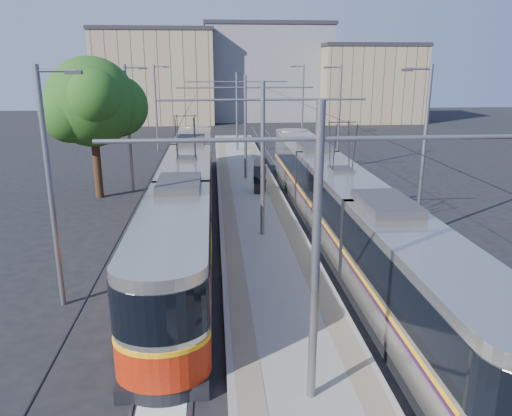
{
  "coord_description": "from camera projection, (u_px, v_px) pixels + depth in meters",
  "views": [
    {
      "loc": [
        -2.2,
        -14.15,
        7.98
      ],
      "look_at": [
        -0.31,
        7.9,
        1.6
      ],
      "focal_mm": 35.0,
      "sensor_mm": 36.0,
      "label": 1
    }
  ],
  "objects": [
    {
      "name": "track_arrow",
      "position": [
        165.0,
        388.0,
        12.77
      ],
      "size": [
        1.2,
        5.0,
        0.01
      ],
      "primitive_type": "cube",
      "color": "silver",
      "rests_on": "ground"
    },
    {
      "name": "tree",
      "position": [
        98.0,
        103.0,
        29.81
      ],
      "size": [
        5.85,
        5.4,
        8.49
      ],
      "color": "#382314",
      "rests_on": "ground"
    },
    {
      "name": "building_right",
      "position": [
        367.0,
        83.0,
        71.61
      ],
      "size": [
        14.28,
        10.2,
        10.81
      ],
      "color": "gray",
      "rests_on": "ground"
    },
    {
      "name": "ground",
      "position": [
        287.0,
        324.0,
        15.94
      ],
      "size": [
        160.0,
        160.0,
        0.0
      ],
      "primitive_type": "plane",
      "color": "black",
      "rests_on": "ground"
    },
    {
      "name": "tactile_strip_right",
      "position": [
        271.0,
        188.0,
        32.25
      ],
      "size": [
        0.7,
        50.0,
        0.01
      ],
      "primitive_type": "cube",
      "color": "gray",
      "rests_on": "platform"
    },
    {
      "name": "tactile_strip_left",
      "position": [
        226.0,
        189.0,
        32.01
      ],
      "size": [
        0.7,
        50.0,
        0.01
      ],
      "primitive_type": "cube",
      "color": "gray",
      "rests_on": "platform"
    },
    {
      "name": "tram_left",
      "position": [
        188.0,
        189.0,
        26.02
      ],
      "size": [
        2.43,
        30.27,
        5.5
      ],
      "color": "black",
      "rests_on": "ground"
    },
    {
      "name": "catenary",
      "position": [
        252.0,
        128.0,
        28.24
      ],
      "size": [
        9.2,
        70.0,
        7.0
      ],
      "color": "slate",
      "rests_on": "platform"
    },
    {
      "name": "platform",
      "position": [
        249.0,
        191.0,
        32.18
      ],
      "size": [
        4.0,
        50.0,
        0.3
      ],
      "primitive_type": "cube",
      "color": "gray",
      "rests_on": "ground"
    },
    {
      "name": "building_centre",
      "position": [
        266.0,
        72.0,
        75.79
      ],
      "size": [
        18.36,
        14.28,
        13.76
      ],
      "color": "gray",
      "rests_on": "ground"
    },
    {
      "name": "shelter",
      "position": [
        260.0,
        175.0,
        30.79
      ],
      "size": [
        0.86,
        1.1,
        2.12
      ],
      "rotation": [
        0.0,
        0.0,
        -0.31
      ],
      "color": "black",
      "rests_on": "platform"
    },
    {
      "name": "building_left",
      "position": [
        157.0,
        76.0,
        70.79
      ],
      "size": [
        16.32,
        12.24,
        12.76
      ],
      "color": "gray",
      "rests_on": "ground"
    },
    {
      "name": "street_lamps",
      "position": [
        245.0,
        121.0,
        34.89
      ],
      "size": [
        15.18,
        38.22,
        8.0
      ],
      "color": "slate",
      "rests_on": "ground"
    },
    {
      "name": "tram_right",
      "position": [
        339.0,
        201.0,
        23.3
      ],
      "size": [
        2.43,
        31.06,
        5.5
      ],
      "color": "black",
      "rests_on": "ground"
    },
    {
      "name": "rails",
      "position": [
        249.0,
        193.0,
        32.21
      ],
      "size": [
        8.71,
        70.0,
        0.03
      ],
      "color": "gray",
      "rests_on": "ground"
    }
  ]
}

